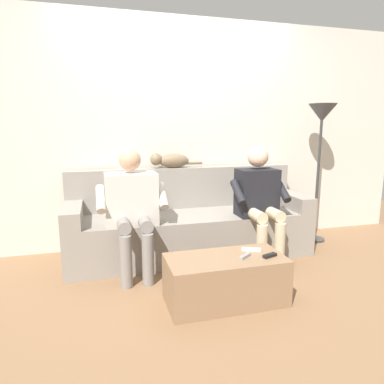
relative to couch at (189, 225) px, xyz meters
The scene contains 11 objects.
ground_plane 0.79m from the couch, 90.00° to the left, with size 8.00×8.00×0.00m, color #846042.
back_wall 1.00m from the couch, 90.00° to the right, with size 5.56×0.06×2.43m, color beige.
couch is the anchor object (origin of this frame).
coffee_table 1.06m from the couch, 90.00° to the left, with size 0.88×0.43×0.35m.
person_left_seated 0.78m from the couch, 149.38° to the left, with size 0.53×0.50×1.12m.
person_right_seated 0.77m from the couch, 28.66° to the left, with size 0.60×0.53×1.11m.
cat_on_backrest 0.71m from the couch, 60.06° to the right, with size 0.56×0.14×0.16m.
remote_gray 1.11m from the couch, 96.96° to the left, with size 0.12×0.03×0.02m, color gray.
remote_white 1.01m from the couch, 103.81° to the left, with size 0.15×0.03×0.02m, color white.
remote_black 1.18m from the couch, 105.64° to the left, with size 0.12×0.04×0.02m, color black.
floor_lamp 1.82m from the couch, behind, with size 0.30×0.30×1.54m.
Camera 1 is at (0.88, 3.18, 1.31)m, focal length 32.26 mm.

